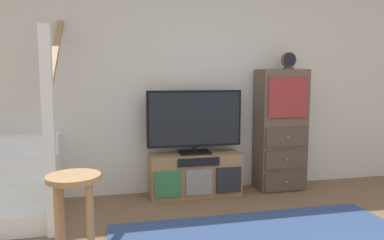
{
  "coord_description": "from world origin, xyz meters",
  "views": [
    {
      "loc": [
        -1.22,
        -1.72,
        1.36
      ],
      "look_at": [
        -0.45,
        1.7,
        0.95
      ],
      "focal_mm": 32.91,
      "sensor_mm": 36.0,
      "label": 1
    }
  ],
  "objects_px": {
    "side_cabinet": "(280,130)",
    "desk_clock": "(289,61)",
    "bar_stool_near": "(75,205)",
    "media_console": "(195,174)",
    "television": "(195,120)"
  },
  "relations": [
    {
      "from": "media_console",
      "to": "desk_clock",
      "type": "height_order",
      "value": "desk_clock"
    },
    {
      "from": "side_cabinet",
      "to": "desk_clock",
      "type": "height_order",
      "value": "desk_clock"
    },
    {
      "from": "media_console",
      "to": "desk_clock",
      "type": "distance_m",
      "value": 1.76
    },
    {
      "from": "media_console",
      "to": "bar_stool_near",
      "type": "bearing_deg",
      "value": -125.68
    },
    {
      "from": "desk_clock",
      "to": "bar_stool_near",
      "type": "height_order",
      "value": "desk_clock"
    },
    {
      "from": "television",
      "to": "desk_clock",
      "type": "xyz_separation_m",
      "value": [
        1.15,
        -0.03,
        0.69
      ]
    },
    {
      "from": "media_console",
      "to": "desk_clock",
      "type": "xyz_separation_m",
      "value": [
        1.15,
        -0.0,
        1.33
      ]
    },
    {
      "from": "bar_stool_near",
      "to": "media_console",
      "type": "bearing_deg",
      "value": 54.32
    },
    {
      "from": "media_console",
      "to": "television",
      "type": "height_order",
      "value": "television"
    },
    {
      "from": "television",
      "to": "desk_clock",
      "type": "relative_size",
      "value": 5.44
    },
    {
      "from": "side_cabinet",
      "to": "media_console",
      "type": "bearing_deg",
      "value": -179.46
    },
    {
      "from": "television",
      "to": "media_console",
      "type": "bearing_deg",
      "value": -90.0
    },
    {
      "from": "bar_stool_near",
      "to": "side_cabinet",
      "type": "bearing_deg",
      "value": 36.17
    },
    {
      "from": "television",
      "to": "desk_clock",
      "type": "height_order",
      "value": "desk_clock"
    },
    {
      "from": "media_console",
      "to": "television",
      "type": "distance_m",
      "value": 0.64
    }
  ]
}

